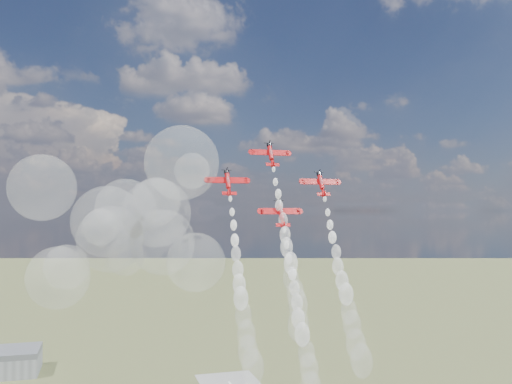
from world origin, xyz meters
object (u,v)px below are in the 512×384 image
object	(u,v)px
plane_right	(321,183)
plane_left	(228,182)
plane_slot	(281,213)
plane_lead	(271,154)

from	to	relation	value
plane_right	plane_left	bearing A→B (deg)	180.00
plane_slot	plane_lead	bearing A→B (deg)	90.00
plane_left	plane_slot	size ratio (longest dim) A/B	1.00
plane_lead	plane_left	size ratio (longest dim) A/B	1.00
plane_left	plane_slot	distance (m)	17.64
plane_lead	plane_left	xyz separation A→B (m)	(-14.45, -4.76, -8.93)
plane_lead	plane_slot	xyz separation A→B (m)	(0.00, -9.52, -17.86)
plane_slot	plane_left	bearing A→B (deg)	161.78
plane_left	plane_right	xyz separation A→B (m)	(28.91, 0.00, 0.00)
plane_left	plane_right	distance (m)	28.91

